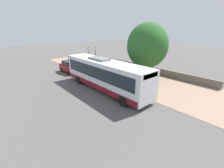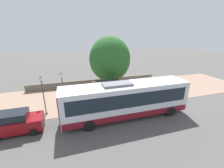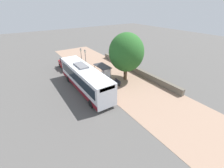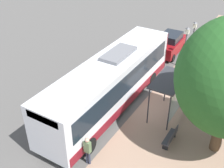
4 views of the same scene
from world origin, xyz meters
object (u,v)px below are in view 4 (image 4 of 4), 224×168
Objects in this scene: pedestrian at (88,149)px; bus_shelter at (171,87)px; street_lamp_near at (185,50)px; street_lamp_far at (192,42)px; bench at (171,137)px; parked_car_behind_bus at (170,44)px; bus at (111,82)px.

bus_shelter is at bearing -109.06° from pedestrian.
street_lamp_near is 1.86m from street_lamp_far.
pedestrian reaches higher than bench.
bus_shelter is 6.67m from street_lamp_far.
bench is (-3.10, -3.58, -0.56)m from pedestrian.
bus_shelter is at bearing -65.42° from bench.
street_lamp_far reaches higher than parked_car_behind_bus.
bench is at bearing 163.76° from bus.
pedestrian is at bearing 108.13° from bus.
street_lamp_far is at bearing -110.49° from bus.
street_lamp_far is (0.84, -6.61, 0.26)m from bus_shelter.
bus is 5.28m from pedestrian.
pedestrian is at bearing 84.52° from street_lamp_far.
bus_shelter is 9.33m from parked_car_behind_bus.
pedestrian is at bearing 83.53° from street_lamp_near.
bus is at bearing -71.87° from pedestrian.
bus is 8.15× the size of bench.
street_lamp_far is (0.01, -1.86, -0.10)m from street_lamp_near.
bus_shelter is at bearing 97.23° from street_lamp_far.
bus is 5.11m from bench.
bench is 11.80m from parked_car_behind_bus.
street_lamp_near reaches higher than street_lamp_far.
street_lamp_near reaches higher than pedestrian.
bus_shelter is 2.04× the size of bench.
bench is 0.35× the size of street_lamp_near.
bus is 8.08m from street_lamp_far.
parked_car_behind_bus is at bearing -69.15° from bus_shelter.
bus is 3.79m from bus_shelter.
parked_car_behind_bus is (2.46, -3.88, -1.61)m from street_lamp_near.
pedestrian is (2.04, 5.90, -1.13)m from bus_shelter.
pedestrian is 14.59m from parked_car_behind_bus.
bus_shelter is 0.75× the size of street_lamp_far.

